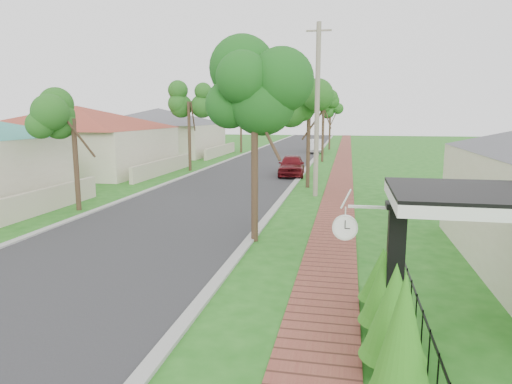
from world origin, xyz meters
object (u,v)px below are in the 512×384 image
Objects in this scene: near_tree at (255,93)px; utility_pole at (317,110)px; parked_car_white at (316,146)px; station_clock at (347,226)px; parked_car_red at (292,165)px; porch_post at (394,279)px.

utility_pole reaches higher than near_tree.
station_clock reaches higher than parked_car_white.
parked_car_white is 39.84m from station_clock.
parked_car_red is 18.50m from parked_car_white.
station_clock is at bearing -84.52° from parked_car_red.
parked_car_white is at bearing 84.79° from parked_car_red.
porch_post is 40.31m from parked_car_white.
porch_post is at bearing -82.47° from parked_car_red.
parked_car_white is (0.29, 18.50, 0.01)m from parked_car_red.
parked_car_white is (-4.23, 40.08, -0.42)m from porch_post.
parked_car_red is 0.70× the size of near_tree.
parked_car_red is 21.53m from station_clock.
station_clock is at bearing 155.29° from porch_post.
parked_car_red is at bearing 101.83° from porch_post.
utility_pole reaches higher than station_clock.
porch_post reaches higher than station_clock.
parked_car_red is 0.49× the size of utility_pole.
station_clock is at bearing -61.86° from near_tree.
porch_post is at bearing -80.38° from utility_pole.
utility_pole is (-2.43, 14.36, 3.09)m from porch_post.
utility_pole is at bearing -78.19° from parked_car_red.
station_clock reaches higher than parked_car_red.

